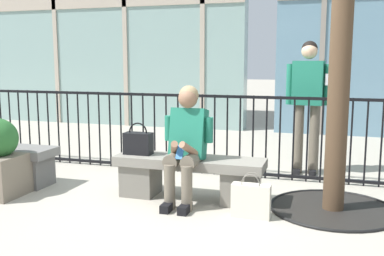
# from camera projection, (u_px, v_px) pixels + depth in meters

# --- Properties ---
(ground_plane) EXTENTS (60.00, 60.00, 0.00)m
(ground_plane) POSITION_uv_depth(u_px,v_px,m) (189.00, 198.00, 4.77)
(ground_plane) COLOR #A8A091
(stone_bench) EXTENTS (1.60, 0.44, 0.45)m
(stone_bench) POSITION_uv_depth(u_px,v_px,m) (189.00, 174.00, 4.72)
(stone_bench) COLOR gray
(stone_bench) RESTS_ON ground
(seated_person_with_phone) EXTENTS (0.52, 0.66, 1.21)m
(seated_person_with_phone) POSITION_uv_depth(u_px,v_px,m) (186.00, 141.00, 4.54)
(seated_person_with_phone) COLOR #6B6051
(seated_person_with_phone) RESTS_ON ground
(handbag_on_bench) EXTENTS (0.30, 0.15, 0.35)m
(handbag_on_bench) POSITION_uv_depth(u_px,v_px,m) (138.00, 143.00, 4.84)
(handbag_on_bench) COLOR black
(handbag_on_bench) RESTS_ON stone_bench
(shopping_bag) EXTENTS (0.36, 0.13, 0.43)m
(shopping_bag) POSITION_uv_depth(u_px,v_px,m) (251.00, 200.00, 4.16)
(shopping_bag) COLOR beige
(shopping_bag) RESTS_ON ground
(bystander_at_railing) EXTENTS (0.55, 0.28, 1.71)m
(bystander_at_railing) POSITION_uv_depth(u_px,v_px,m) (308.00, 97.00, 5.70)
(bystander_at_railing) COLOR #6B6051
(bystander_at_railing) RESTS_ON ground
(plaza_railing) EXTENTS (8.29, 0.04, 1.04)m
(plaza_railing) POSITION_uv_depth(u_px,v_px,m) (214.00, 134.00, 5.70)
(plaza_railing) COLOR black
(plaza_railing) RESTS_ON ground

